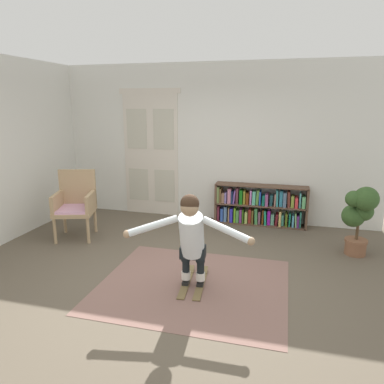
% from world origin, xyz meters
% --- Properties ---
extents(ground_plane, '(7.20, 7.20, 0.00)m').
position_xyz_m(ground_plane, '(0.00, 0.00, 0.00)').
color(ground_plane, brown).
extents(back_wall, '(6.00, 0.10, 2.90)m').
position_xyz_m(back_wall, '(0.00, 2.60, 1.45)').
color(back_wall, silver).
rests_on(back_wall, ground).
extents(double_door, '(1.22, 0.05, 2.45)m').
position_xyz_m(double_door, '(-1.26, 2.54, 1.23)').
color(double_door, beige).
rests_on(double_door, ground).
extents(rug, '(2.26, 1.96, 0.01)m').
position_xyz_m(rug, '(0.30, -0.14, 0.00)').
color(rug, '#805E54').
rests_on(rug, ground).
extents(bookshelf, '(1.66, 0.30, 0.74)m').
position_xyz_m(bookshelf, '(0.87, 2.39, 0.34)').
color(bookshelf, brown).
rests_on(bookshelf, ground).
extents(wicker_chair, '(0.75, 0.75, 1.10)m').
position_xyz_m(wicker_chair, '(-2.01, 1.00, 0.58)').
color(wicker_chair, tan).
rests_on(wicker_chair, ground).
extents(potted_plant, '(0.45, 0.49, 1.04)m').
position_xyz_m(potted_plant, '(2.38, 1.37, 0.63)').
color(potted_plant, brown).
rests_on(potted_plant, ground).
extents(skis_pair, '(0.35, 0.80, 0.07)m').
position_xyz_m(skis_pair, '(0.29, -0.11, 0.02)').
color(skis_pair, brown).
rests_on(skis_pair, rug).
extents(person_skier, '(1.43, 0.65, 1.14)m').
position_xyz_m(person_skier, '(0.31, -0.28, 0.71)').
color(person_skier, white).
rests_on(person_skier, skis_pair).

